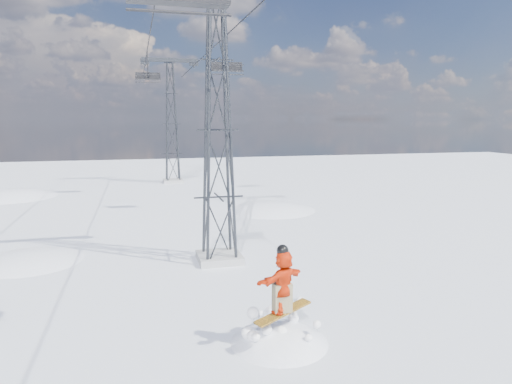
% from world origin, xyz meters
% --- Properties ---
extents(ground, '(120.00, 120.00, 0.00)m').
position_xyz_m(ground, '(0.00, 0.00, 0.00)').
color(ground, white).
rests_on(ground, ground).
extents(snow_terrain, '(39.00, 37.00, 22.00)m').
position_xyz_m(snow_terrain, '(-4.77, 21.24, -9.59)').
color(snow_terrain, white).
rests_on(snow_terrain, ground).
extents(lift_tower_near, '(5.20, 1.80, 11.43)m').
position_xyz_m(lift_tower_near, '(0.80, 8.00, 5.47)').
color(lift_tower_near, '#999999').
rests_on(lift_tower_near, ground).
extents(lift_tower_far, '(5.20, 1.80, 11.43)m').
position_xyz_m(lift_tower_far, '(0.80, 33.00, 5.47)').
color(lift_tower_far, '#999999').
rests_on(lift_tower_far, ground).
extents(haul_cables, '(4.46, 51.00, 0.06)m').
position_xyz_m(haul_cables, '(0.80, 19.50, 10.85)').
color(haul_cables, black).
rests_on(haul_cables, ground).
extents(lift_chair_mid, '(1.88, 0.54, 2.34)m').
position_xyz_m(lift_chair_mid, '(3.00, 17.10, 8.98)').
color(lift_chair_mid, black).
rests_on(lift_chair_mid, ground).
extents(lift_chair_far, '(1.83, 0.53, 2.27)m').
position_xyz_m(lift_chair_far, '(-1.40, 25.11, 9.03)').
color(lift_chair_far, black).
rests_on(lift_chair_far, ground).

